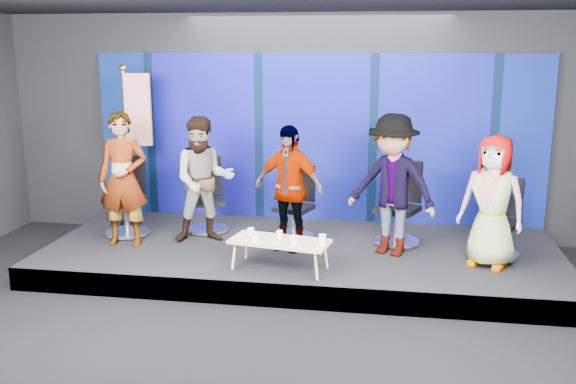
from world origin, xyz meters
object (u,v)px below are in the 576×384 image
(chair_a, at_px, (127,209))
(mug_b, at_px, (256,237))
(panelist_d, at_px, (392,185))
(coffee_table, at_px, (280,242))
(panelist_b, at_px, (204,180))
(mug_a, at_px, (251,232))
(panelist_a, at_px, (123,179))
(chair_e, at_px, (500,230))
(chair_c, at_px, (295,214))
(panelist_e, at_px, (492,202))
(flag_stand, at_px, (135,142))
(chair_d, at_px, (399,217))
(mug_c, at_px, (280,234))
(mug_d, at_px, (294,240))
(mug_e, at_px, (322,239))
(panelist_c, at_px, (289,188))
(chair_b, at_px, (208,207))

(chair_a, xyz_separation_m, mug_b, (2.18, -1.21, 0.05))
(panelist_d, bearing_deg, coffee_table, -125.22)
(panelist_b, xyz_separation_m, mug_b, (0.96, -1.06, -0.46))
(mug_a, bearing_deg, panelist_d, 22.43)
(panelist_a, distance_m, chair_e, 5.10)
(chair_c, height_order, panelist_e, panelist_e)
(chair_a, height_order, flag_stand, flag_stand)
(chair_d, height_order, mug_c, chair_d)
(chair_c, bearing_deg, panelist_d, -2.40)
(chair_e, xyz_separation_m, mug_d, (-2.57, -1.14, 0.09))
(panelist_b, bearing_deg, mug_e, -47.66)
(chair_a, height_order, chair_e, chair_a)
(mug_d, bearing_deg, panelist_a, 162.49)
(panelist_a, bearing_deg, chair_e, -2.10)
(chair_e, distance_m, flag_stand, 5.38)
(panelist_e, xyz_separation_m, mug_e, (-2.04, -0.58, -0.40))
(panelist_d, relative_size, panelist_e, 1.12)
(panelist_d, bearing_deg, flag_stand, -168.30)
(mug_b, bearing_deg, mug_e, 3.04)
(chair_d, height_order, coffee_table, chair_d)
(chair_a, bearing_deg, panelist_a, -75.99)
(panelist_c, xyz_separation_m, mug_d, (0.22, -0.97, -0.42))
(mug_b, xyz_separation_m, flag_stand, (-2.21, 1.68, 0.87))
(chair_d, relative_size, mug_a, 11.33)
(panelist_c, xyz_separation_m, mug_b, (-0.26, -0.92, -0.42))
(chair_c, xyz_separation_m, coffee_table, (0.01, -1.34, -0.00))
(chair_e, bearing_deg, panelist_a, -148.62)
(mug_d, bearing_deg, mug_b, 173.42)
(mug_d, bearing_deg, chair_a, 154.64)
(panelist_d, height_order, mug_b, panelist_d)
(chair_a, xyz_separation_m, panelist_c, (2.44, -0.29, 0.47))
(panelist_b, bearing_deg, mug_b, -65.70)
(panelist_d, distance_m, mug_a, 1.95)
(chair_a, distance_m, chair_c, 2.46)
(panelist_c, relative_size, panelist_e, 1.02)
(chair_e, xyz_separation_m, mug_b, (-3.05, -1.09, 0.09))
(flag_stand, bearing_deg, mug_e, -34.03)
(mug_c, height_order, flag_stand, flag_stand)
(coffee_table, relative_size, mug_e, 12.00)
(chair_e, xyz_separation_m, mug_a, (-3.16, -0.89, 0.09))
(panelist_b, relative_size, chair_c, 1.69)
(mug_d, relative_size, flag_stand, 0.04)
(panelist_e, relative_size, coffee_table, 1.29)
(panelist_a, distance_m, mug_c, 2.39)
(chair_c, xyz_separation_m, mug_e, (0.54, -1.37, 0.08))
(mug_e, bearing_deg, mug_c, 165.85)
(chair_b, distance_m, mug_b, 1.89)
(panelist_b, relative_size, flag_stand, 0.72)
(mug_e, distance_m, flag_stand, 3.55)
(chair_a, relative_size, chair_e, 1.11)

